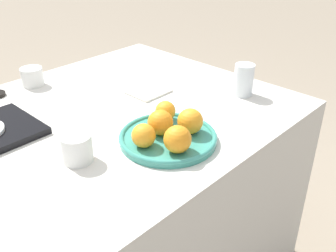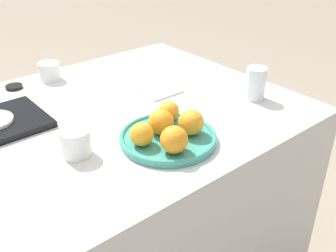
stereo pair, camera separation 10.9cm
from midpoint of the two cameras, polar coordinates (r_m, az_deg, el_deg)
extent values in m
cube|color=silver|center=(1.45, -7.34, -11.54)|extent=(1.31, 0.95, 0.72)
cylinder|color=teal|center=(1.11, 2.81, -1.97)|extent=(0.27, 0.27, 0.02)
torus|color=teal|center=(1.10, 2.82, -1.60)|extent=(0.28, 0.28, 0.01)
sphere|color=orange|center=(1.10, 1.80, 0.49)|extent=(0.07, 0.07, 0.07)
sphere|color=orange|center=(1.10, 6.19, 0.44)|extent=(0.07, 0.07, 0.07)
sphere|color=orange|center=(1.02, 3.94, -2.09)|extent=(0.07, 0.07, 0.07)
sphere|color=orange|center=(1.17, 2.81, 2.12)|extent=(0.06, 0.06, 0.06)
sphere|color=orange|center=(1.05, -0.88, -1.27)|extent=(0.07, 0.07, 0.07)
cylinder|color=silver|center=(1.39, 14.81, 5.94)|extent=(0.07, 0.07, 0.11)
cylinder|color=white|center=(1.56, -14.93, 7.63)|extent=(0.08, 0.08, 0.07)
cylinder|color=white|center=(1.05, -10.42, -2.48)|extent=(0.08, 0.08, 0.07)
cube|color=silver|center=(1.41, 1.02, 5.01)|extent=(0.13, 0.11, 0.01)
cylinder|color=black|center=(1.53, -19.57, 5.33)|extent=(0.06, 0.06, 0.01)
camera|label=1|loc=(0.05, -87.14, 1.59)|focal=42.00mm
camera|label=2|loc=(0.05, 92.86, -1.59)|focal=42.00mm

